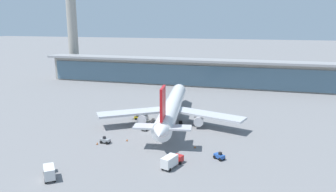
{
  "coord_description": "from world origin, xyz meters",
  "views": [
    {
      "loc": [
        32.67,
        -96.37,
        35.04
      ],
      "look_at": [
        0.0,
        17.01,
        8.08
      ],
      "focal_mm": 34.74,
      "sensor_mm": 36.0,
      "label": 1
    }
  ],
  "objects": [
    {
      "name": "airliner_on_stand",
      "position": [
        3.36,
        10.25,
        5.54
      ],
      "size": [
        50.15,
        65.87,
        17.58
      ],
      "color": "white",
      "rests_on": "ground"
    },
    {
      "name": "service_truck_near_nose_grey",
      "position": [
        -2.61,
        1.09,
        0.81
      ],
      "size": [
        2.79,
        6.94,
        2.7
      ],
      "color": "gray",
      "rests_on": "ground"
    },
    {
      "name": "safety_cone_charlie",
      "position": [
        -4.77,
        -11.03,
        0.32
      ],
      "size": [
        0.62,
        0.62,
        0.7
      ],
      "color": "orange",
      "rests_on": "ground"
    },
    {
      "name": "service_truck_under_wing_blue",
      "position": [
        23.65,
        -16.67,
        0.87
      ],
      "size": [
        3.31,
        3.08,
        2.05
      ],
      "color": "#234C9E",
      "rests_on": "ground"
    },
    {
      "name": "ground_plane",
      "position": [
        0.0,
        0.0,
        0.0
      ],
      "size": [
        1200.0,
        1200.0,
        0.0
      ],
      "primitive_type": "plane",
      "color": "slate"
    },
    {
      "name": "terminal_building",
      "position": [
        0.0,
        80.06,
        7.87
      ],
      "size": [
        183.6,
        12.8,
        15.2
      ],
      "color": "#9E998E",
      "rests_on": "ground"
    },
    {
      "name": "service_truck_at_far_stand_yellow",
      "position": [
        -8.91,
        10.91,
        0.81
      ],
      "size": [
        6.93,
        2.92,
        2.7
      ],
      "color": "yellow",
      "rests_on": "ground"
    },
    {
      "name": "service_truck_mid_apron_red",
      "position": [
        12.84,
        -24.7,
        1.69
      ],
      "size": [
        4.39,
        7.65,
        3.1
      ],
      "color": "#B21E1E",
      "rests_on": "ground"
    },
    {
      "name": "safety_cone_bravo",
      "position": [
        15.99,
        -10.73,
        0.32
      ],
      "size": [
        0.62,
        0.62,
        0.7
      ],
      "color": "orange",
      "rests_on": "ground"
    },
    {
      "name": "safety_cone_alpha",
      "position": [
        23.33,
        -12.88,
        0.32
      ],
      "size": [
        0.62,
        0.62,
        0.7
      ],
      "color": "orange",
      "rests_on": "ground"
    },
    {
      "name": "control_tower",
      "position": [
        -87.81,
        95.07,
        37.85
      ],
      "size": [
        12.0,
        12.0,
        69.35
      ],
      "color": "#9E998E",
      "rests_on": "ground"
    },
    {
      "name": "service_truck_on_taxiway_grey",
      "position": [
        -12.53,
        -37.97,
        1.69
      ],
      "size": [
        6.39,
        7.11,
        3.1
      ],
      "color": "gray",
      "rests_on": "ground"
    },
    {
      "name": "safety_cone_delta",
      "position": [
        -12.06,
        -16.08,
        0.32
      ],
      "size": [
        0.62,
        0.62,
        0.7
      ],
      "color": "orange",
      "rests_on": "ground"
    },
    {
      "name": "service_truck_by_tail_grey",
      "position": [
        -10.28,
        -14.46,
        0.87
      ],
      "size": [
        3.0,
        1.95,
        2.05
      ],
      "color": "gray",
      "rests_on": "ground"
    }
  ]
}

